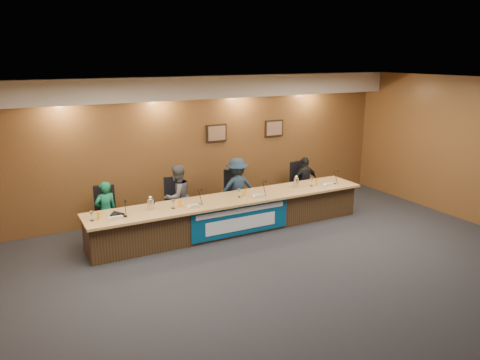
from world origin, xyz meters
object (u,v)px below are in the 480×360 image
(panelist_c, at_px, (237,188))
(carafe_left, at_px, (150,204))
(office_chair_a, at_px, (105,216))
(office_chair_b, at_px, (176,205))
(panelist_b, at_px, (178,197))
(office_chair_c, at_px, (235,196))
(carafe_right, at_px, (296,183))
(panelist_d, at_px, (305,182))
(office_chair_d, at_px, (302,186))
(speakerphone, at_px, (116,214))
(panelist_a, at_px, (106,211))
(dais_body, at_px, (232,215))
(banner, at_px, (241,220))

(panelist_c, xyz_separation_m, carafe_left, (-2.26, -0.71, 0.16))
(office_chair_a, xyz_separation_m, office_chair_b, (1.52, 0.00, 0.00))
(panelist_b, relative_size, office_chair_c, 2.92)
(carafe_left, relative_size, carafe_right, 0.99)
(panelist_d, height_order, carafe_left, panelist_d)
(office_chair_c, bearing_deg, office_chair_a, -167.76)
(office_chair_d, relative_size, speakerphone, 1.50)
(office_chair_b, height_order, office_chair_d, same)
(office_chair_d, bearing_deg, speakerphone, -179.84)
(panelist_b, distance_m, office_chair_c, 1.46)
(panelist_b, relative_size, panelist_c, 1.00)
(office_chair_a, distance_m, office_chair_b, 1.52)
(panelist_a, xyz_separation_m, carafe_left, (0.71, -0.71, 0.24))
(panelist_d, xyz_separation_m, speakerphone, (-4.81, -0.73, 0.16))
(office_chair_a, distance_m, speakerphone, 0.88)
(speakerphone, bearing_deg, carafe_left, 1.75)
(speakerphone, bearing_deg, office_chair_a, 92.66)
(panelist_b, height_order, office_chair_d, panelist_b)
(dais_body, height_order, carafe_right, carafe_right)
(office_chair_a, xyz_separation_m, office_chair_c, (2.96, 0.00, 0.00))
(banner, bearing_deg, office_chair_b, 127.72)
(dais_body, height_order, office_chair_b, dais_body)
(office_chair_b, bearing_deg, panelist_d, 6.67)
(office_chair_d, bearing_deg, office_chair_b, 170.38)
(banner, xyz_separation_m, office_chair_d, (2.38, 1.22, 0.10))
(dais_body, bearing_deg, office_chair_a, 161.90)
(panelist_b, distance_m, carafe_right, 2.66)
(panelist_b, bearing_deg, carafe_left, 20.97)
(office_chair_d, bearing_deg, panelist_c, 173.41)
(panelist_c, xyz_separation_m, office_chair_a, (-2.96, 0.10, -0.22))
(panelist_a, bearing_deg, carafe_right, 159.03)
(banner, relative_size, office_chair_a, 4.58)
(banner, height_order, speakerphone, speakerphone)
(panelist_c, xyz_separation_m, office_chair_c, (0.00, 0.10, -0.22))
(panelist_c, relative_size, office_chair_c, 2.92)
(banner, relative_size, panelist_d, 1.78)
(speakerphone, bearing_deg, panelist_a, 93.02)
(panelist_a, distance_m, speakerphone, 0.75)
(panelist_d, bearing_deg, panelist_c, -0.54)
(carafe_left, bearing_deg, panelist_d, 9.71)
(carafe_right, xyz_separation_m, speakerphone, (-4.04, -0.01, -0.09))
(dais_body, height_order, office_chair_a, dais_body)
(banner, distance_m, office_chair_b, 1.55)
(panelist_d, xyz_separation_m, office_chair_b, (-3.33, 0.10, -0.14))
(panelist_a, xyz_separation_m, speakerphone, (0.04, -0.73, 0.16))
(dais_body, distance_m, speakerphone, 2.46)
(office_chair_c, relative_size, office_chair_d, 1.00)
(panelist_b, bearing_deg, carafe_right, 144.11)
(office_chair_c, bearing_deg, panelist_c, -77.76)
(panelist_c, height_order, speakerphone, panelist_c)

